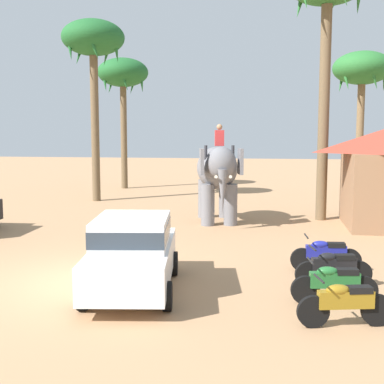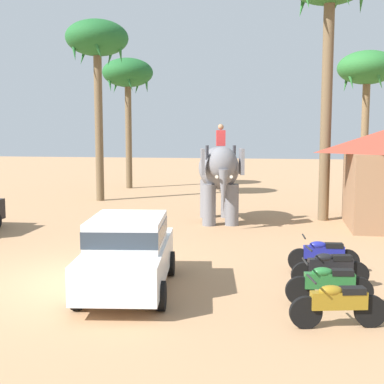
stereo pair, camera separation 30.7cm
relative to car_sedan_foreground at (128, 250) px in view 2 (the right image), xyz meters
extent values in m
plane|color=tan|center=(-1.33, 0.81, -0.93)|extent=(120.00, 120.00, 0.00)
cube|color=white|center=(-0.01, 0.04, -0.25)|extent=(2.27, 4.30, 0.76)
cube|color=white|center=(0.01, -0.06, 0.45)|extent=(1.85, 2.30, 0.64)
cube|color=#2D3842|center=(0.01, -0.06, 0.45)|extent=(1.87, 2.33, 0.35)
cylinder|color=black|center=(-1.03, 1.17, -0.63)|extent=(0.26, 0.62, 0.60)
cylinder|color=black|center=(0.65, 1.42, -0.63)|extent=(0.26, 0.62, 0.60)
cylinder|color=black|center=(-0.66, -1.34, -0.63)|extent=(0.26, 0.62, 0.60)
cylinder|color=black|center=(1.02, -1.10, -0.63)|extent=(0.26, 0.62, 0.60)
ellipsoid|color=slate|center=(0.84, 9.40, 1.22)|extent=(2.20, 3.36, 1.70)
cylinder|color=slate|center=(1.46, 8.58, -0.13)|extent=(0.52, 0.52, 1.60)
cylinder|color=slate|center=(0.60, 8.40, -0.13)|extent=(0.52, 0.52, 1.60)
cylinder|color=slate|center=(1.08, 10.40, -0.13)|extent=(0.52, 0.52, 1.60)
cylinder|color=slate|center=(0.22, 10.22, -0.13)|extent=(0.52, 0.52, 1.60)
ellipsoid|color=slate|center=(1.18, 7.80, 1.52)|extent=(1.28, 1.20, 1.20)
cube|color=slate|center=(1.86, 8.05, 1.57)|extent=(0.28, 0.81, 0.96)
cube|color=slate|center=(0.45, 7.75, 1.57)|extent=(0.28, 0.81, 0.96)
cone|color=slate|center=(1.27, 7.36, 0.52)|extent=(0.43, 0.43, 1.60)
cone|color=beige|center=(1.51, 7.47, 1.02)|extent=(0.23, 0.58, 0.21)
cone|color=beige|center=(1.00, 7.36, 1.02)|extent=(0.23, 0.58, 0.21)
cube|color=red|center=(1.02, 8.56, 2.42)|extent=(0.38, 0.30, 0.60)
sphere|color=#A87A56|center=(1.02, 8.56, 2.84)|extent=(0.22, 0.22, 0.22)
cylinder|color=#333338|center=(1.53, 8.67, 1.87)|extent=(0.12, 0.12, 0.55)
cylinder|color=#333338|center=(0.51, 8.46, 1.87)|extent=(0.12, 0.12, 0.55)
cylinder|color=black|center=(3.83, -1.55, -0.63)|extent=(0.61, 0.23, 0.60)
cylinder|color=black|center=(5.00, -1.28, -0.63)|extent=(0.61, 0.23, 0.60)
cube|color=olive|center=(4.41, -1.42, -0.41)|extent=(1.04, 0.43, 0.32)
ellipsoid|color=olive|center=(4.27, -1.45, -0.23)|extent=(0.48, 0.33, 0.20)
cube|color=black|center=(4.66, -1.36, -0.23)|extent=(0.48, 0.31, 0.12)
cylinder|color=black|center=(3.92, -1.53, -0.01)|extent=(0.16, 0.54, 0.04)
cylinder|color=black|center=(3.76, -0.27, -0.63)|extent=(0.61, 0.18, 0.60)
cylinder|color=black|center=(4.95, -0.10, -0.63)|extent=(0.61, 0.18, 0.60)
cube|color=#23662D|center=(4.36, -0.18, -0.41)|extent=(1.04, 0.34, 0.32)
ellipsoid|color=#23662D|center=(4.21, -0.21, -0.23)|extent=(0.47, 0.30, 0.20)
cube|color=black|center=(4.61, -0.15, -0.23)|extent=(0.47, 0.28, 0.12)
cylinder|color=black|center=(3.85, -0.26, -0.01)|extent=(0.12, 0.55, 0.04)
cylinder|color=black|center=(3.90, 0.95, -0.63)|extent=(0.61, 0.22, 0.60)
cylinder|color=black|center=(5.07, 1.19, -0.63)|extent=(0.61, 0.22, 0.60)
cube|color=black|center=(4.49, 1.07, -0.41)|extent=(1.04, 0.40, 0.32)
ellipsoid|color=black|center=(4.34, 1.04, -0.23)|extent=(0.48, 0.32, 0.20)
cube|color=black|center=(4.73, 1.12, -0.23)|extent=(0.48, 0.30, 0.12)
cylinder|color=black|center=(3.99, 0.97, -0.01)|extent=(0.15, 0.55, 0.04)
cylinder|color=black|center=(3.84, 2.32, -0.63)|extent=(0.61, 0.15, 0.60)
cylinder|color=black|center=(5.03, 2.42, -0.63)|extent=(0.61, 0.15, 0.60)
cube|color=navy|center=(4.44, 2.37, -0.41)|extent=(1.03, 0.29, 0.32)
ellipsoid|color=navy|center=(4.29, 2.36, -0.23)|extent=(0.46, 0.28, 0.20)
cube|color=black|center=(4.69, 2.39, -0.23)|extent=(0.46, 0.26, 0.12)
cylinder|color=black|center=(3.93, 2.33, -0.01)|extent=(0.09, 0.55, 0.04)
cylinder|color=brown|center=(7.77, 18.61, 2.51)|extent=(0.40, 0.40, 6.88)
ellipsoid|color=#286B2D|center=(7.77, 18.61, 6.16)|extent=(3.20, 3.20, 1.80)
cone|color=#286B2D|center=(8.14, 19.75, 5.66)|extent=(0.91, 0.57, 1.67)
cone|color=#286B2D|center=(6.80, 19.31, 5.66)|extent=(0.73, 0.83, 1.69)
cone|color=#286B2D|center=(6.80, 17.90, 5.66)|extent=(0.73, 0.83, 1.69)
cone|color=#286B2D|center=(8.14, 17.47, 5.66)|extent=(0.91, 0.57, 1.67)
cylinder|color=brown|center=(-6.42, 20.71, 2.65)|extent=(0.41, 0.41, 7.15)
ellipsoid|color=#1E5B28|center=(-6.42, 20.71, 6.42)|extent=(3.20, 3.20, 1.80)
cone|color=#1E5B28|center=(-5.22, 20.71, 5.92)|extent=(0.40, 0.92, 1.64)
cone|color=#1E5B28|center=(-6.04, 21.85, 5.92)|extent=(0.91, 0.57, 1.67)
cone|color=#1E5B28|center=(-7.39, 21.41, 5.92)|extent=(0.73, 0.83, 1.69)
cone|color=#1E5B28|center=(-7.39, 20.00, 5.92)|extent=(0.73, 0.83, 1.69)
cone|color=#1E5B28|center=(-6.04, 19.57, 5.92)|extent=(0.91, 0.57, 1.67)
cylinder|color=brown|center=(-6.11, 14.59, 3.16)|extent=(0.42, 0.42, 8.18)
ellipsoid|color=#1E5B28|center=(-6.11, 14.59, 7.45)|extent=(3.20, 3.20, 1.80)
cone|color=#1E5B28|center=(-4.91, 14.59, 6.95)|extent=(0.40, 0.92, 1.64)
cone|color=#1E5B28|center=(-5.74, 15.73, 6.95)|extent=(0.91, 0.57, 1.67)
cone|color=#1E5B28|center=(-7.08, 15.30, 6.95)|extent=(0.73, 0.83, 1.69)
cone|color=#1E5B28|center=(-7.08, 13.88, 6.95)|extent=(0.73, 0.83, 1.69)
cone|color=#1E5B28|center=(-5.74, 13.45, 6.95)|extent=(0.91, 0.57, 1.67)
cylinder|color=brown|center=(5.03, 10.42, 3.70)|extent=(0.43, 0.43, 9.25)
cone|color=#286B2D|center=(5.40, 11.56, 8.02)|extent=(0.91, 0.57, 1.67)
camera|label=1|loc=(3.06, -10.68, 2.60)|focal=47.29mm
camera|label=2|loc=(3.36, -10.63, 2.60)|focal=47.29mm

